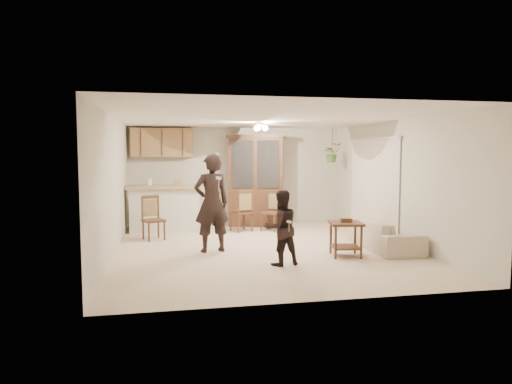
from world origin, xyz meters
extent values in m
plane|color=beige|center=(0.00, 0.00, 0.00)|extent=(6.50, 6.50, 0.00)
cube|color=white|center=(0.00, 0.00, 2.50)|extent=(5.50, 6.50, 0.02)
cube|color=beige|center=(0.00, 3.25, 1.25)|extent=(5.50, 0.02, 2.50)
cube|color=beige|center=(0.00, -3.25, 1.25)|extent=(5.50, 0.02, 2.50)
cube|color=beige|center=(-2.75, 0.00, 1.25)|extent=(0.02, 6.50, 2.50)
cube|color=beige|center=(2.75, 0.00, 1.25)|extent=(0.02, 6.50, 2.50)
cube|color=silver|center=(-1.85, 2.35, 0.50)|extent=(1.60, 0.55, 1.00)
cube|color=tan|center=(-1.85, 2.35, 1.05)|extent=(1.75, 0.70, 0.08)
cube|color=#956541|center=(-1.90, 3.07, 2.10)|extent=(1.50, 0.34, 0.70)
imported|color=#315522|center=(2.30, 2.40, 1.85)|extent=(0.43, 0.37, 0.48)
cylinder|color=black|center=(2.30, 2.40, 2.17)|extent=(0.01, 0.01, 0.65)
imported|color=beige|center=(2.32, -0.42, 0.37)|extent=(0.81, 1.90, 0.73)
imported|color=black|center=(-0.99, -0.11, 0.90)|extent=(0.73, 0.56, 1.80)
imported|color=black|center=(0.02, -1.36, 0.68)|extent=(0.75, 0.64, 1.35)
cube|color=#3E2716|center=(0.42, 2.75, 0.45)|extent=(1.44, 0.89, 0.90)
cube|color=#3E2716|center=(0.42, 2.75, 1.57)|extent=(1.42, 0.83, 1.34)
cube|color=silver|center=(0.42, 2.75, 1.57)|extent=(1.13, 0.35, 1.18)
cube|color=#3E2716|center=(0.42, 2.75, 2.26)|extent=(1.56, 0.95, 0.07)
cube|color=#3E2716|center=(1.32, -0.96, 0.59)|extent=(0.65, 0.65, 0.04)
cube|color=#3E2716|center=(1.32, -0.96, 0.17)|extent=(0.54, 0.54, 0.03)
cube|color=#3E2716|center=(1.32, -0.96, 0.65)|extent=(0.22, 0.17, 0.07)
cube|color=#3E2716|center=(-2.09, 1.30, 0.41)|extent=(0.54, 0.54, 0.04)
cube|color=#977D4B|center=(-2.09, 1.30, 0.67)|extent=(0.30, 0.15, 0.36)
cube|color=#3E2716|center=(-2.09, 1.30, 0.90)|extent=(0.36, 0.18, 0.07)
cube|color=#3E2716|center=(0.62, 1.95, 0.43)|extent=(0.60, 0.60, 0.05)
cube|color=#977D4B|center=(0.62, 1.95, 0.69)|extent=(0.27, 0.23, 0.37)
cube|color=#3E2716|center=(0.62, 1.95, 0.93)|extent=(0.32, 0.27, 0.07)
cube|color=#3E2716|center=(-0.09, 2.01, 0.44)|extent=(0.58, 0.58, 0.05)
cube|color=#977D4B|center=(-0.09, 2.01, 0.72)|extent=(0.32, 0.16, 0.39)
cube|color=#3E2716|center=(-0.09, 2.01, 0.97)|extent=(0.39, 0.18, 0.08)
cube|color=white|center=(-0.90, -0.53, 1.40)|extent=(0.08, 0.16, 0.05)
cube|color=white|center=(0.08, -1.64, 0.76)|extent=(0.06, 0.11, 0.03)
camera|label=1|loc=(-1.81, -8.52, 1.83)|focal=32.00mm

